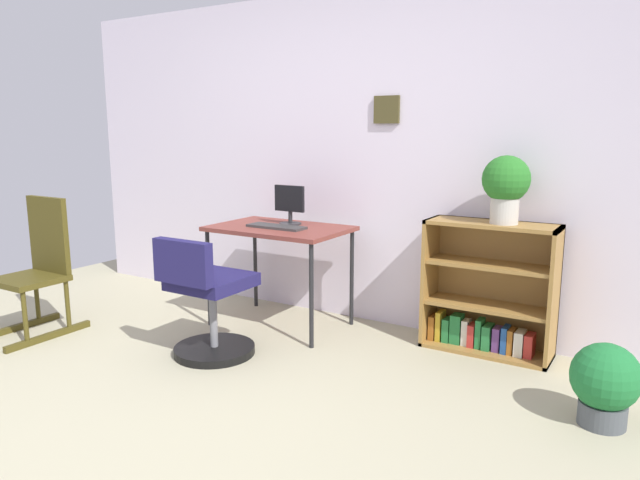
{
  "coord_description": "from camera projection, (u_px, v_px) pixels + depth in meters",
  "views": [
    {
      "loc": [
        2.15,
        -1.75,
        1.43
      ],
      "look_at": [
        0.41,
        1.11,
        0.8
      ],
      "focal_mm": 32.93,
      "sensor_mm": 36.0,
      "label": 1
    }
  ],
  "objects": [
    {
      "name": "keyboard",
      "position": [
        276.0,
        227.0,
        4.16
      ],
      "size": [
        0.43,
        0.15,
        0.02
      ],
      "primitive_type": "cube",
      "color": "#333131",
      "rests_on": "desk"
    },
    {
      "name": "ground_plane",
      "position": [
        129.0,
        430.0,
        2.83
      ],
      "size": [
        6.24,
        6.24,
        0.0
      ],
      "primitive_type": "plane",
      "color": "tan"
    },
    {
      "name": "wall_back",
      "position": [
        346.0,
        159.0,
        4.41
      ],
      "size": [
        5.2,
        0.12,
        2.42
      ],
      "color": "silver",
      "rests_on": "ground_plane"
    },
    {
      "name": "potted_plant_floor",
      "position": [
        605.0,
        382.0,
        2.84
      ],
      "size": [
        0.33,
        0.33,
        0.42
      ],
      "color": "#474C51",
      "rests_on": "ground_plane"
    },
    {
      "name": "potted_plant_on_shelf",
      "position": [
        506.0,
        184.0,
        3.58
      ],
      "size": [
        0.29,
        0.29,
        0.42
      ],
      "color": "#B7B2A8",
      "rests_on": "bookshelf_low"
    },
    {
      "name": "bookshelf_low",
      "position": [
        489.0,
        295.0,
        3.8
      ],
      "size": [
        0.82,
        0.3,
        0.85
      ],
      "color": "olive",
      "rests_on": "ground_plane"
    },
    {
      "name": "monitor",
      "position": [
        290.0,
        205.0,
        4.28
      ],
      "size": [
        0.25,
        0.16,
        0.29
      ],
      "color": "#262628",
      "rests_on": "desk"
    },
    {
      "name": "rocking_chair",
      "position": [
        39.0,
        266.0,
        4.13
      ],
      "size": [
        0.42,
        0.64,
        0.96
      ],
      "color": "#433B13",
      "rests_on": "ground_plane"
    },
    {
      "name": "desk",
      "position": [
        280.0,
        235.0,
        4.23
      ],
      "size": [
        0.97,
        0.64,
        0.74
      ],
      "color": "brown",
      "rests_on": "ground_plane"
    },
    {
      "name": "office_chair",
      "position": [
        207.0,
        304.0,
        3.69
      ],
      "size": [
        0.52,
        0.55,
        0.79
      ],
      "color": "black",
      "rests_on": "ground_plane"
    }
  ]
}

